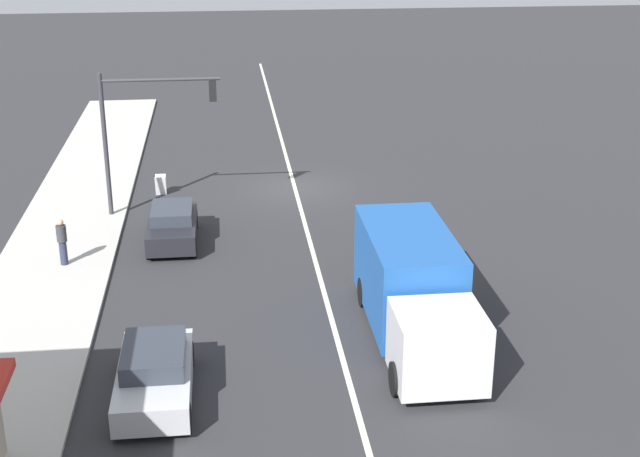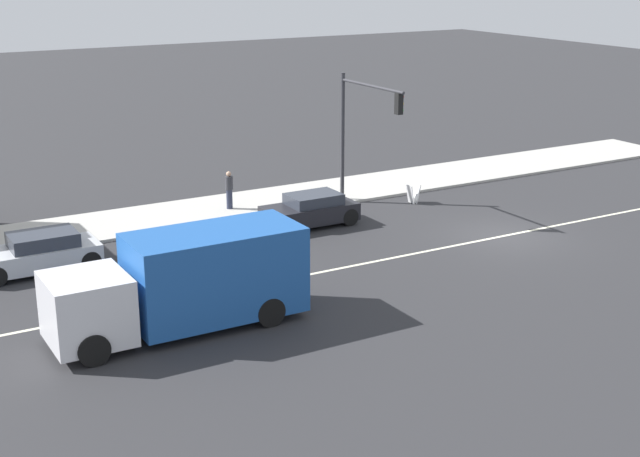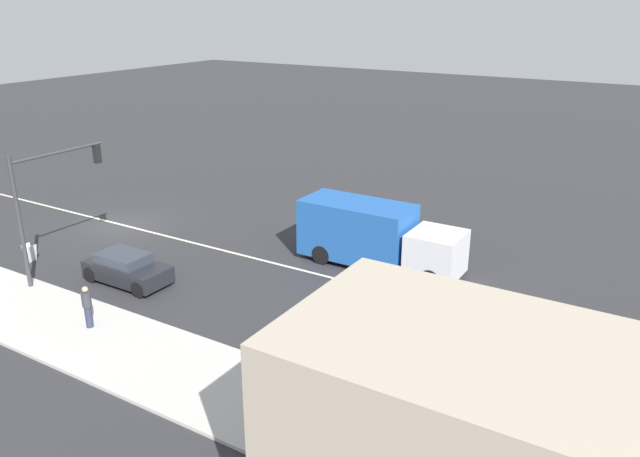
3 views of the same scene
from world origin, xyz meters
name	(u,v)px [view 1 (image 1 of 3)]	position (x,y,z in m)	size (l,w,h in m)	color
ground_plane	(358,412)	(0.00, 18.00, 0.00)	(160.00, 160.00, 0.00)	#2B2B2D
lane_marking_center	(295,188)	(0.00, 0.00, 0.00)	(0.16, 60.00, 0.01)	beige
traffic_signal_main	(141,120)	(6.12, 2.85, 3.90)	(4.59, 0.34, 5.60)	#333338
pedestrian	(62,241)	(8.61, 7.87, 0.98)	(0.34, 0.34, 1.64)	#282D42
warning_aframe_sign	(161,185)	(5.73, 0.29, 0.43)	(0.45, 0.53, 0.84)	silver
delivery_truck	(414,289)	(-2.20, 14.13, 1.47)	(2.44, 7.50, 2.87)	silver
sedan_dark	(172,226)	(5.00, 5.93, 0.65)	(1.75, 3.82, 1.33)	black
sedan_silver	(155,374)	(5.00, 16.73, 0.67)	(1.86, 4.09, 1.37)	#B7BABF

